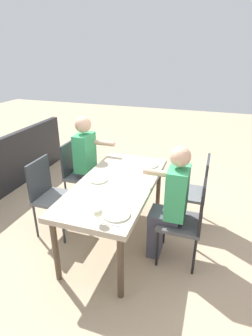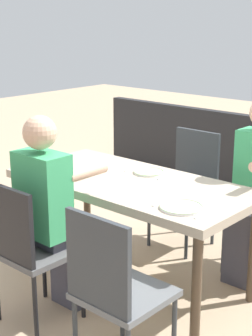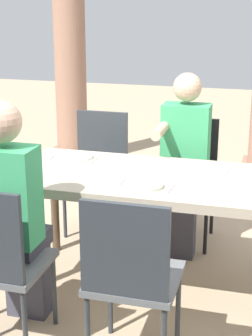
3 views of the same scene
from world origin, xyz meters
name	(u,v)px [view 1 (image 1 of 3)]	position (x,y,z in m)	size (l,w,h in m)	color
ground_plane	(117,238)	(0.00, 0.00, 0.00)	(16.00, 16.00, 0.00)	tan
dining_table	(116,188)	(0.00, 0.00, 0.70)	(1.74, 0.82, 0.77)	tan
chair_west_north	(195,188)	(-0.62, 0.84, 0.53)	(0.44, 0.44, 0.94)	#5B5E61
chair_west_south	(77,170)	(-0.62, -0.84, 0.53)	(0.44, 0.44, 0.94)	#5B5E61
chair_mid_north	(188,218)	(0.10, 0.83, 0.54)	(0.44, 0.44, 0.93)	#4F4F50
chair_mid_south	(49,192)	(0.10, -0.83, 0.55)	(0.44, 0.44, 0.95)	#5B5E61
diner_woman_green	(89,160)	(-0.62, -0.63, 0.72)	(0.35, 0.50, 1.33)	#3F3F4C
diner_man_white	(170,201)	(0.10, 0.63, 0.70)	(0.35, 0.49, 1.31)	#3F3F4C
plate_0	(148,165)	(-0.58, 0.22, 0.78)	(0.26, 0.26, 0.02)	white
fork_0	(151,161)	(-0.73, 0.22, 0.77)	(0.02, 0.17, 0.01)	silver
spoon_0	(145,170)	(-0.43, 0.22, 0.77)	(0.02, 0.17, 0.01)	silver
plate_1	(98,180)	(0.02, -0.21, 0.78)	(0.22, 0.22, 0.02)	white
fork_1	(103,175)	(-0.13, -0.21, 0.77)	(0.02, 0.17, 0.01)	silver
spoon_1	(92,186)	(0.17, -0.21, 0.77)	(0.02, 0.17, 0.01)	silver
plate_2	(116,214)	(0.60, 0.23, 0.78)	(0.26, 0.26, 0.02)	white
wine_glass_2	(98,213)	(0.77, 0.13, 0.88)	(0.08, 0.08, 0.15)	white
fork_2	(122,206)	(0.45, 0.23, 0.77)	(0.02, 0.17, 0.01)	silver
spoon_2	(110,224)	(0.75, 0.23, 0.77)	(0.02, 0.17, 0.01)	silver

